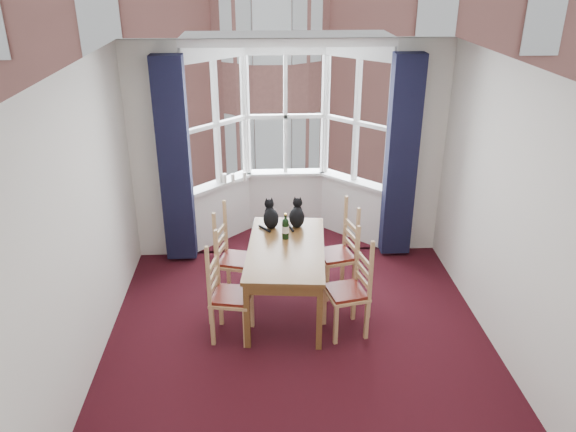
{
  "coord_description": "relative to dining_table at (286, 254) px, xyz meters",
  "views": [
    {
      "loc": [
        -0.37,
        -4.59,
        3.61
      ],
      "look_at": [
        -0.07,
        1.05,
        1.05
      ],
      "focal_mm": 35.0,
      "sensor_mm": 36.0,
      "label": 1
    }
  ],
  "objects": [
    {
      "name": "wall_right",
      "position": [
        2.1,
        -0.82,
        0.7
      ],
      "size": [
        0.0,
        4.5,
        4.5
      ],
      "primitive_type": "plane",
      "rotation": [
        1.57,
        0.0,
        -1.57
      ],
      "color": "silver",
      "rests_on": "floor"
    },
    {
      "name": "chair_left_near",
      "position": [
        -0.68,
        -0.47,
        -0.23
      ],
      "size": [
        0.47,
        0.49,
        0.92
      ],
      "color": "tan",
      "rests_on": "floor"
    },
    {
      "name": "dining_table",
      "position": [
        0.0,
        0.0,
        0.0
      ],
      "size": [
        0.97,
        1.61,
        0.79
      ],
      "color": "brown",
      "rests_on": "floor"
    },
    {
      "name": "chair_left_far",
      "position": [
        -0.64,
        0.31,
        -0.23
      ],
      "size": [
        0.5,
        0.51,
        0.92
      ],
      "color": "tan",
      "rests_on": "floor"
    },
    {
      "name": "candle_extra",
      "position": [
        -0.48,
        1.83,
        0.23
      ],
      "size": [
        0.05,
        0.05,
        0.12
      ],
      "primitive_type": "cylinder",
      "color": "white",
      "rests_on": "bay_window"
    },
    {
      "name": "cat_right",
      "position": [
        0.15,
        0.53,
        0.22
      ],
      "size": [
        0.22,
        0.28,
        0.35
      ],
      "color": "black",
      "rests_on": "dining_table"
    },
    {
      "name": "wall_back_pier_left",
      "position": [
        -1.55,
        1.43,
        0.7
      ],
      "size": [
        0.7,
        0.12,
        2.8
      ],
      "primitive_type": "cube",
      "color": "silver",
      "rests_on": "floor"
    },
    {
      "name": "candle_short",
      "position": [
        -0.64,
        1.81,
        0.23
      ],
      "size": [
        0.06,
        0.06,
        0.11
      ],
      "primitive_type": "cylinder",
      "color": "white",
      "rests_on": "bay_window"
    },
    {
      "name": "wall_back_pier_right",
      "position": [
        1.75,
        1.43,
        0.7
      ],
      "size": [
        0.7,
        0.12,
        2.8
      ],
      "primitive_type": "cube",
      "color": "silver",
      "rests_on": "floor"
    },
    {
      "name": "curtain_right",
      "position": [
        1.52,
        1.25,
        0.65
      ],
      "size": [
        0.38,
        0.22,
        2.6
      ],
      "primitive_type": "cube",
      "color": "black",
      "rests_on": "floor"
    },
    {
      "name": "wine_bottle",
      "position": [
        0.0,
        0.21,
        0.22
      ],
      "size": [
        0.08,
        0.08,
        0.3
      ],
      "color": "black",
      "rests_on": "dining_table"
    },
    {
      "name": "candle_tall",
      "position": [
        -0.75,
        1.78,
        0.23
      ],
      "size": [
        0.06,
        0.06,
        0.12
      ],
      "primitive_type": "cylinder",
      "color": "white",
      "rests_on": "bay_window"
    },
    {
      "name": "wall_left",
      "position": [
        -1.9,
        -0.82,
        0.7
      ],
      "size": [
        0.0,
        4.5,
        4.5
      ],
      "primitive_type": "plane",
      "rotation": [
        1.57,
        0.0,
        1.57
      ],
      "color": "silver",
      "rests_on": "floor"
    },
    {
      "name": "chair_right_near",
      "position": [
        0.69,
        -0.45,
        -0.23
      ],
      "size": [
        0.48,
        0.5,
        0.92
      ],
      "color": "tan",
      "rests_on": "floor"
    },
    {
      "name": "street",
      "position": [
        0.1,
        31.43,
        -6.7
      ],
      "size": [
        80.0,
        80.0,
        0.0
      ],
      "primitive_type": "plane",
      "color": "#333335",
      "rests_on": "ground"
    },
    {
      "name": "chair_right_far",
      "position": [
        0.69,
        0.36,
        -0.23
      ],
      "size": [
        0.49,
        0.5,
        0.92
      ],
      "color": "tan",
      "rests_on": "floor"
    },
    {
      "name": "curtain_left",
      "position": [
        -1.32,
        1.25,
        0.65
      ],
      "size": [
        0.38,
        0.22,
        2.6
      ],
      "primitive_type": "cube",
      "color": "black",
      "rests_on": "floor"
    },
    {
      "name": "bay_window",
      "position": [
        0.1,
        1.94,
        0.7
      ],
      "size": [
        2.76,
        0.94,
        2.8
      ],
      "color": "white",
      "rests_on": "floor"
    },
    {
      "name": "floor",
      "position": [
        0.1,
        -0.82,
        -0.7
      ],
      "size": [
        4.5,
        4.5,
        0.0
      ],
      "primitive_type": "plane",
      "color": "black",
      "rests_on": "ground"
    },
    {
      "name": "ceiling",
      "position": [
        0.1,
        -0.82,
        2.1
      ],
      "size": [
        4.5,
        4.5,
        0.0
      ],
      "primitive_type": "plane",
      "rotation": [
        3.14,
        0.0,
        0.0
      ],
      "color": "white",
      "rests_on": "floor"
    },
    {
      "name": "tenement_building",
      "position": [
        0.1,
        13.19,
        0.9
      ],
      "size": [
        18.4,
        7.8,
        15.2
      ],
      "color": "#A25E53",
      "rests_on": "street"
    },
    {
      "name": "cat_left",
      "position": [
        -0.15,
        0.52,
        0.22
      ],
      "size": [
        0.23,
        0.28,
        0.35
      ],
      "color": "black",
      "rests_on": "dining_table"
    },
    {
      "name": "wall_near",
      "position": [
        0.1,
        -3.07,
        0.7
      ],
      "size": [
        4.0,
        0.0,
        4.0
      ],
      "primitive_type": "plane",
      "rotation": [
        -1.57,
        0.0,
        0.0
      ],
      "color": "silver",
      "rests_on": "floor"
    }
  ]
}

